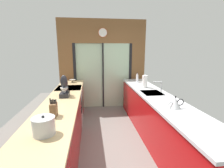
# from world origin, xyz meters

# --- Properties ---
(ground_plane) EXTENTS (5.04, 7.60, 0.02)m
(ground_plane) POSITION_xyz_m (0.00, 0.60, -0.01)
(ground_plane) COLOR slate
(back_wall_unit) EXTENTS (2.64, 0.12, 2.70)m
(back_wall_unit) POSITION_xyz_m (0.00, 2.40, 1.52)
(back_wall_unit) COLOR brown
(back_wall_unit) RESTS_ON ground_plane
(left_counter_run) EXTENTS (0.62, 3.80, 0.92)m
(left_counter_run) POSITION_xyz_m (-0.91, 0.13, 0.47)
(left_counter_run) COLOR #AD0C0F
(left_counter_run) RESTS_ON ground_plane
(right_counter_run) EXTENTS (0.62, 3.80, 0.92)m
(right_counter_run) POSITION_xyz_m (0.91, 0.30, 0.46)
(right_counter_run) COLOR #AD0C0F
(right_counter_run) RESTS_ON ground_plane
(sink_faucet) EXTENTS (0.19, 0.02, 0.24)m
(sink_faucet) POSITION_xyz_m (1.06, 0.55, 1.08)
(sink_faucet) COLOR #B7BABC
(sink_faucet) RESTS_ON right_counter_run
(oven_range) EXTENTS (0.60, 0.60, 0.92)m
(oven_range) POSITION_xyz_m (-0.91, 1.25, 0.46)
(oven_range) COLOR #B7BABC
(oven_range) RESTS_ON ground_plane
(mixing_bowl) EXTENTS (0.18, 0.18, 0.08)m
(mixing_bowl) POSITION_xyz_m (-0.89, 1.90, 0.96)
(mixing_bowl) COLOR gray
(mixing_bowl) RESTS_ON left_counter_run
(knife_block) EXTENTS (0.09, 0.14, 0.26)m
(knife_block) POSITION_xyz_m (-0.89, -0.47, 1.02)
(knife_block) COLOR brown
(knife_block) RESTS_ON left_counter_run
(stand_mixer) EXTENTS (0.17, 0.27, 0.42)m
(stand_mixer) POSITION_xyz_m (-0.89, 0.49, 1.08)
(stand_mixer) COLOR black
(stand_mixer) RESTS_ON left_counter_run
(stock_pot) EXTENTS (0.24, 0.24, 0.22)m
(stock_pot) POSITION_xyz_m (-0.89, -0.95, 1.02)
(stock_pot) COLOR #B7BABC
(stock_pot) RESTS_ON left_counter_run
(kettle) EXTENTS (0.26, 0.18, 0.20)m
(kettle) POSITION_xyz_m (0.89, -0.40, 1.01)
(kettle) COLOR #B7BABC
(kettle) RESTS_ON right_counter_run
(soap_bottle_far) EXTENTS (0.06, 0.06, 0.27)m
(soap_bottle_far) POSITION_xyz_m (0.89, 1.68, 1.03)
(soap_bottle_far) COLOR silver
(soap_bottle_far) RESTS_ON right_counter_run
(paper_towel_roll) EXTENTS (0.14, 0.14, 0.32)m
(paper_towel_roll) POSITION_xyz_m (0.89, 1.03, 1.06)
(paper_towel_roll) COLOR #B7BABC
(paper_towel_roll) RESTS_ON right_counter_run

